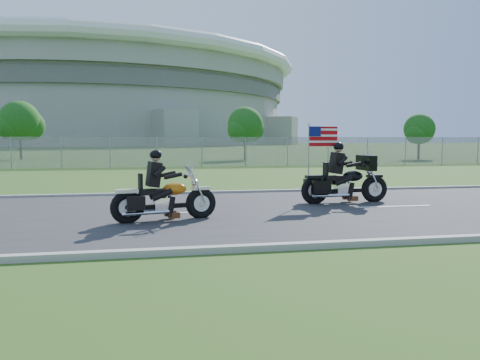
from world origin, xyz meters
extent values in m
plane|color=#264917|center=(0.00, 0.00, 0.00)|extent=(420.00, 420.00, 0.00)
cube|color=#28282B|center=(0.00, 0.00, 0.02)|extent=(120.00, 8.00, 0.04)
cube|color=#9E9B93|center=(0.00, 4.05, 0.05)|extent=(120.00, 0.18, 0.12)
cube|color=#9E9B93|center=(0.00, -4.05, 0.05)|extent=(120.00, 0.18, 0.12)
cube|color=gray|center=(-5.00, 20.00, 1.00)|extent=(60.00, 0.03, 2.00)
cylinder|color=#A3A099|center=(-20.00, 170.00, 10.00)|extent=(130.00, 130.00, 20.00)
cylinder|color=#605E5B|center=(-20.00, 170.00, 17.00)|extent=(132.00, 132.00, 4.00)
cylinder|color=#A3A099|center=(-20.00, 170.00, 23.00)|extent=(134.00, 134.00, 6.00)
torus|color=white|center=(-20.00, 170.00, 27.00)|extent=(140.40, 140.40, 4.40)
cylinder|color=#382316|center=(6.00, 30.00, 1.26)|extent=(0.22, 0.22, 2.52)
sphere|color=#144D17|center=(6.00, 30.00, 3.15)|extent=(3.20, 3.20, 3.20)
sphere|color=#144D17|center=(6.64, 30.48, 2.79)|extent=(2.40, 2.40, 2.40)
sphere|color=#144D17|center=(5.44, 29.60, 2.70)|extent=(2.24, 2.24, 2.24)
cylinder|color=#382316|center=(-14.00, 34.00, 1.40)|extent=(0.22, 0.22, 2.80)
sphere|color=#144D17|center=(-14.00, 34.00, 3.50)|extent=(3.60, 3.60, 3.60)
sphere|color=#144D17|center=(-13.28, 34.54, 3.10)|extent=(2.70, 2.70, 2.70)
sphere|color=#144D17|center=(-14.63, 33.55, 3.00)|extent=(2.52, 2.52, 2.52)
cylinder|color=#382316|center=(22.00, 28.00, 1.12)|extent=(0.22, 0.22, 2.24)
sphere|color=#144D17|center=(22.00, 28.00, 2.80)|extent=(2.80, 2.80, 2.80)
sphere|color=#144D17|center=(22.56, 28.42, 2.48)|extent=(2.10, 2.10, 2.10)
sphere|color=#144D17|center=(21.51, 27.65, 2.40)|extent=(1.96, 1.96, 1.96)
torus|color=black|center=(-1.27, -0.81, 0.38)|extent=(0.75, 0.34, 0.73)
torus|color=black|center=(-2.91, -1.19, 0.38)|extent=(0.75, 0.34, 0.73)
ellipsoid|color=orange|center=(-1.88, -0.95, 0.73)|extent=(0.61, 0.43, 0.28)
cube|color=black|center=(-2.38, -1.07, 0.69)|extent=(0.60, 0.41, 0.12)
cube|color=black|center=(-2.33, -1.06, 1.08)|extent=(0.32, 0.44, 0.54)
sphere|color=black|center=(-2.28, -1.04, 1.50)|extent=(0.32, 0.32, 0.27)
cube|color=silver|center=(-1.49, -0.86, 1.21)|extent=(0.14, 0.45, 0.40)
torus|color=black|center=(3.96, 1.02, 0.41)|extent=(0.80, 0.21, 0.80)
torus|color=black|center=(2.13, 0.98, 0.41)|extent=(0.80, 0.21, 0.80)
ellipsoid|color=black|center=(3.28, 1.01, 0.79)|extent=(0.61, 0.36, 0.30)
cube|color=black|center=(2.72, 0.99, 0.75)|extent=(0.60, 0.34, 0.13)
cube|color=black|center=(2.78, 0.99, 1.17)|extent=(0.27, 0.44, 0.59)
sphere|color=black|center=(2.83, 0.99, 1.64)|extent=(0.30, 0.30, 0.29)
cube|color=black|center=(3.69, 1.02, 1.17)|extent=(0.26, 0.87, 0.43)
cube|color=#B70C11|center=(2.45, 1.20, 1.93)|extent=(0.86, 0.04, 0.56)
camera|label=1|loc=(-2.38, -11.47, 1.85)|focal=35.00mm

